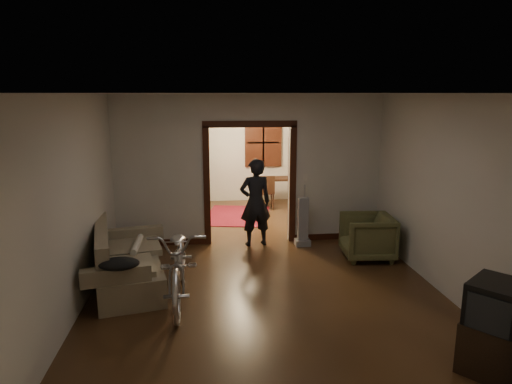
{
  "coord_description": "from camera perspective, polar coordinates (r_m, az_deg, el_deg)",
  "views": [
    {
      "loc": [
        -0.83,
        -7.66,
        2.79
      ],
      "look_at": [
        0.0,
        -0.3,
        1.2
      ],
      "focal_mm": 32.0,
      "sensor_mm": 36.0,
      "label": 1
    }
  ],
  "objects": [
    {
      "name": "sofa",
      "position": [
        7.05,
        -15.75,
        -7.75
      ],
      "size": [
        1.28,
        2.1,
        0.9
      ],
      "primitive_type": "cube",
      "rotation": [
        0.0,
        0.0,
        0.22
      ],
      "color": "#6B6247",
      "rests_on": "floor"
    },
    {
      "name": "ceiling",
      "position": [
        7.71,
        -0.26,
        12.19
      ],
      "size": [
        5.0,
        8.5,
        0.01
      ],
      "primitive_type": "cube",
      "color": "white",
      "rests_on": "floor"
    },
    {
      "name": "person",
      "position": [
        8.48,
        -0.08,
        -1.32
      ],
      "size": [
        0.66,
        0.5,
        1.64
      ],
      "primitive_type": "imported",
      "rotation": [
        0.0,
        0.0,
        3.33
      ],
      "color": "black",
      "rests_on": "floor"
    },
    {
      "name": "globe",
      "position": [
        11.72,
        -8.97,
        7.81
      ],
      "size": [
        0.3,
        0.3,
        0.3
      ],
      "primitive_type": "sphere",
      "color": "#1E5972",
      "rests_on": "locker"
    },
    {
      "name": "desk",
      "position": [
        11.61,
        2.41,
        -0.0
      ],
      "size": [
        0.98,
        0.58,
        0.71
      ],
      "primitive_type": "cube",
      "rotation": [
        0.0,
        0.0,
        0.04
      ],
      "color": "black",
      "rests_on": "floor"
    },
    {
      "name": "far_window",
      "position": [
        12.04,
        0.91,
        6.2
      ],
      "size": [
        0.98,
        0.06,
        1.28
      ],
      "primitive_type": "cube",
      "color": "black",
      "rests_on": "wall_back"
    },
    {
      "name": "door_casing",
      "position": [
        8.62,
        -0.78,
        0.81
      ],
      "size": [
        1.74,
        0.2,
        2.32
      ],
      "primitive_type": "cube",
      "color": "black",
      "rests_on": "floor"
    },
    {
      "name": "tv_stand",
      "position": [
        5.47,
        27.51,
        -16.81
      ],
      "size": [
        0.8,
        0.79,
        0.54
      ],
      "primitive_type": "cube",
      "rotation": [
        0.0,
        0.0,
        0.68
      ],
      "color": "black",
      "rests_on": "floor"
    },
    {
      "name": "vacuum",
      "position": [
        8.58,
        5.88,
        -3.71
      ],
      "size": [
        0.31,
        0.27,
        0.92
      ],
      "primitive_type": "cube",
      "rotation": [
        0.0,
        0.0,
        0.16
      ],
      "color": "gray",
      "rests_on": "floor"
    },
    {
      "name": "bicycle",
      "position": [
        6.4,
        -9.51,
        -8.58
      ],
      "size": [
        0.75,
        2.09,
        1.09
      ],
      "primitive_type": "imported",
      "rotation": [
        0.0,
        0.0,
        0.01
      ],
      "color": "silver",
      "rests_on": "floor"
    },
    {
      "name": "partition_wall",
      "position": [
        8.57,
        -0.79,
        2.77
      ],
      "size": [
        5.0,
        0.14,
        2.8
      ],
      "primitive_type": "cube",
      "color": "beige",
      "rests_on": "floor"
    },
    {
      "name": "desk_chair",
      "position": [
        11.26,
        1.24,
        0.0
      ],
      "size": [
        0.44,
        0.44,
        0.86
      ],
      "primitive_type": "cube",
      "rotation": [
        0.0,
        0.0,
        0.17
      ],
      "color": "black",
      "rests_on": "floor"
    },
    {
      "name": "jacket",
      "position": [
        6.12,
        -16.75,
        -8.58
      ],
      "size": [
        0.51,
        0.38,
        0.15
      ],
      "primitive_type": "ellipsoid",
      "color": "black",
      "rests_on": "sofa"
    },
    {
      "name": "floor",
      "position": [
        8.2,
        -0.24,
        -7.79
      ],
      "size": [
        5.0,
        8.5,
        0.01
      ],
      "primitive_type": "cube",
      "color": "#311D0F",
      "rests_on": "ground"
    },
    {
      "name": "chandelier",
      "position": [
        10.21,
        -1.79,
        9.64
      ],
      "size": [
        0.24,
        0.24,
        0.24
      ],
      "primitive_type": "sphere",
      "color": "#FFE0A5",
      "rests_on": "ceiling"
    },
    {
      "name": "locker",
      "position": [
        11.83,
        -8.82,
        3.23
      ],
      "size": [
        1.08,
        0.73,
        1.98
      ],
      "primitive_type": "cube",
      "rotation": [
        0.0,
        0.0,
        0.19
      ],
      "color": "#1D301E",
      "rests_on": "floor"
    },
    {
      "name": "armchair",
      "position": [
        8.13,
        13.72,
        -5.44
      ],
      "size": [
        0.91,
        0.89,
        0.77
      ],
      "primitive_type": "imported",
      "rotation": [
        0.0,
        0.0,
        -1.65
      ],
      "color": "#50512D",
      "rests_on": "floor"
    },
    {
      "name": "crt_tv",
      "position": [
        5.28,
        28.01,
        -12.41
      ],
      "size": [
        0.76,
        0.75,
        0.49
      ],
      "primitive_type": "cube",
      "rotation": [
        0.0,
        0.0,
        0.68
      ],
      "color": "black",
      "rests_on": "tv_stand"
    },
    {
      "name": "rolled_paper",
      "position": [
        7.29,
        -14.64,
        -6.35
      ],
      "size": [
        0.1,
        0.78,
        0.1
      ],
      "primitive_type": "cylinder",
      "rotation": [
        1.57,
        0.0,
        0.0
      ],
      "color": "beige",
      "rests_on": "sofa"
    },
    {
      "name": "wall_right",
      "position": [
        8.47,
        16.83,
        2.14
      ],
      "size": [
        0.02,
        8.5,
        2.8
      ],
      "primitive_type": "cube",
      "color": "beige",
      "rests_on": "floor"
    },
    {
      "name": "wall_back",
      "position": [
        12.02,
        -2.44,
        5.46
      ],
      "size": [
        5.0,
        0.02,
        2.8
      ],
      "primitive_type": "cube",
      "color": "beige",
      "rests_on": "floor"
    },
    {
      "name": "wall_left",
      "position": [
        7.97,
        -18.43,
        1.43
      ],
      "size": [
        0.02,
        8.5,
        2.8
      ],
      "primitive_type": "cube",
      "color": "beige",
      "rests_on": "floor"
    },
    {
      "name": "oriental_rug",
      "position": [
        10.71,
        -2.31,
        -2.96
      ],
      "size": [
        1.74,
        2.09,
        0.01
      ],
      "primitive_type": "cube",
      "rotation": [
        0.0,
        0.0,
        -0.19
      ],
      "color": "maroon",
      "rests_on": "floor"
    },
    {
      "name": "light_switch",
      "position": [
        8.69,
        6.18,
        1.83
      ],
      "size": [
        0.08,
        0.01,
        0.12
      ],
      "primitive_type": "cube",
      "color": "silver",
      "rests_on": "partition_wall"
    }
  ]
}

